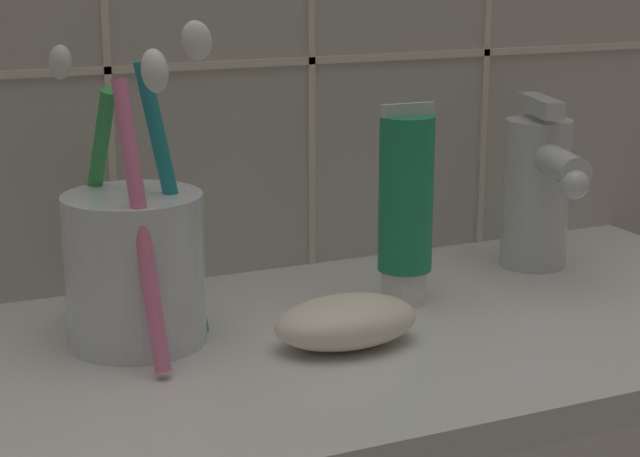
# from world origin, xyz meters

# --- Properties ---
(sink_counter) EXTENTS (0.57, 0.29, 0.02)m
(sink_counter) POSITION_xyz_m (0.00, 0.00, 0.01)
(sink_counter) COLOR silver
(sink_counter) RESTS_ON ground
(toothbrush_cup) EXTENTS (0.09, 0.17, 0.19)m
(toothbrush_cup) POSITION_xyz_m (-0.14, 0.04, 0.07)
(toothbrush_cup) COLOR silver
(toothbrush_cup) RESTS_ON sink_counter
(toothpaste_tube) EXTENTS (0.04, 0.04, 0.13)m
(toothpaste_tube) POSITION_xyz_m (0.03, 0.04, 0.08)
(toothpaste_tube) COLOR white
(toothpaste_tube) RESTS_ON sink_counter
(sink_faucet) EXTENTS (0.05, 0.11, 0.12)m
(sink_faucet) POSITION_xyz_m (0.16, 0.06, 0.08)
(sink_faucet) COLOR silver
(sink_faucet) RESTS_ON sink_counter
(soap_bar) EXTENTS (0.09, 0.05, 0.03)m
(soap_bar) POSITION_xyz_m (-0.03, -0.02, 0.03)
(soap_bar) COLOR silver
(soap_bar) RESTS_ON sink_counter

